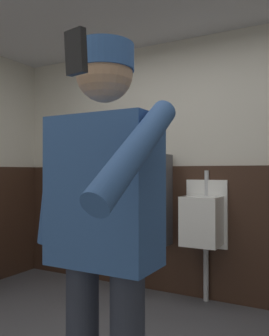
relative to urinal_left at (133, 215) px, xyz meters
The scene contains 7 objects.
wall_back 0.81m from the urinal_left, 20.50° to the left, with size 4.83×0.12×2.57m, color beige.
wainscot_band_back 0.62m from the urinal_left, 13.82° to the left, with size 4.23×0.03×1.28m, color #382319.
urinal_left is the anchor object (origin of this frame).
urinal_middle 0.75m from the urinal_left, ahead, with size 0.40×0.34×1.24m.
privacy_divider_panel 0.42m from the urinal_left, 10.65° to the right, with size 0.04×0.40×0.90m, color #4C4C51.
person 2.22m from the urinal_left, 64.16° to the right, with size 0.67×0.60×1.75m.
cell_phone 2.86m from the urinal_left, 63.97° to the right, with size 0.06×0.02×0.11m, color black.
Camera 1 is at (1.17, -1.62, 1.23)m, focal length 37.60 mm.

